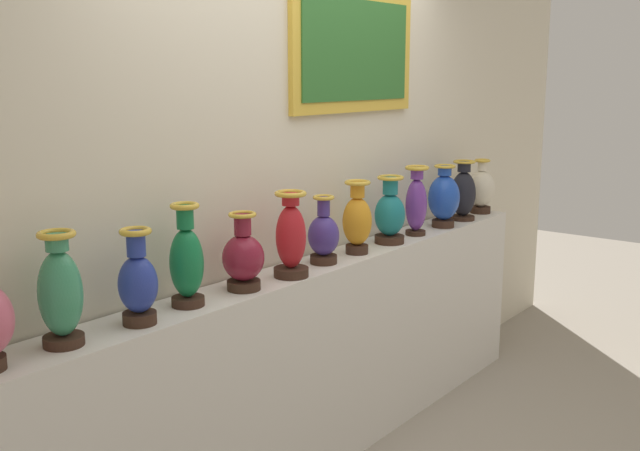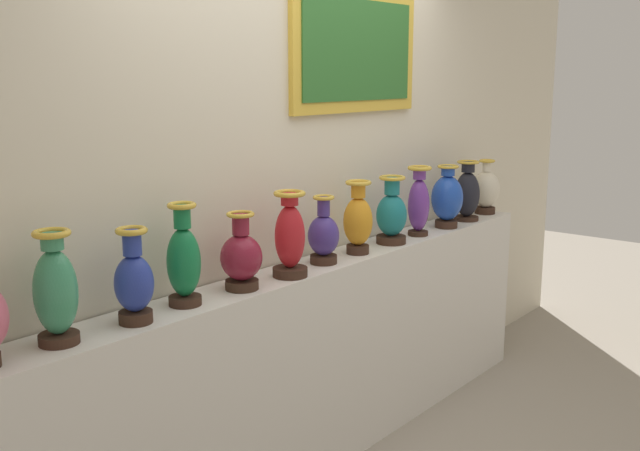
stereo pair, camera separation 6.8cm
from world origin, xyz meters
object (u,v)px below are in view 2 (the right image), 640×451
Objects in this scene: vase_indigo at (324,235)px; vase_sapphire at (447,198)px; vase_crimson at (290,237)px; vase_violet at (419,202)px; vase_burgundy at (241,257)px; vase_emerald at (184,261)px; vase_jade at (56,291)px; vase_cobalt at (134,282)px; vase_onyx at (467,194)px; vase_teal at (392,214)px; vase_amber at (358,220)px; vase_ivory at (486,190)px.

vase_indigo is 1.12m from vase_sapphire.
vase_violet reaches higher than vase_crimson.
vase_emerald is at bearing 176.45° from vase_burgundy.
vase_sapphire is at bearing -0.89° from vase_jade.
vase_cobalt is 2.51m from vase_onyx.
vase_violet is at bearing 0.80° from vase_crimson.
vase_teal is 0.56m from vase_sapphire.
vase_teal is (0.30, -0.00, -0.02)m from vase_amber.
vase_amber is (1.12, -0.02, -0.01)m from vase_emerald.
vase_amber reaches higher than vase_ivory.
vase_emerald is at bearing 179.10° from vase_violet.
vase_ivory is (1.68, 0.00, 0.02)m from vase_indigo.
vase_jade is 1.42m from vase_indigo.
vase_onyx is (0.57, 0.00, -0.02)m from vase_violet.
vase_violet is at bearing -0.33° from vase_burgundy.
vase_crimson is (0.84, -0.02, 0.02)m from vase_cobalt.
vase_emerald is at bearing 179.33° from vase_onyx.
vase_emerald reaches higher than vase_indigo.
vase_emerald is at bearing 179.00° from vase_amber.
vase_cobalt is 0.98× the size of vase_teal.
vase_teal is at bearing -0.14° from vase_burgundy.
vase_emerald reaches higher than vase_jade.
vase_crimson is at bearing -179.20° from vase_violet.
vase_violet is (1.95, -0.00, 0.03)m from vase_cobalt.
vase_crimson is 1.05× the size of vase_onyx.
vase_teal is at bearing 178.85° from vase_violet.
vase_teal is at bearing -0.27° from vase_amber.
vase_jade and vase_violet have the same top height.
vase_amber is 1.00× the size of vase_onyx.
vase_emerald reaches higher than vase_burgundy.
vase_burgundy is 0.91× the size of vase_teal.
vase_sapphire reaches higher than vase_burgundy.
vase_sapphire is at bearing -1.97° from vase_teal.
vase_crimson is 1.11m from vase_violet.
vase_burgundy is (0.85, -0.02, -0.04)m from vase_jade.
vase_onyx is at bearing -176.53° from vase_ivory.
vase_crimson is at bearing -1.14° from vase_cobalt.
vase_burgundy is 0.29m from vase_crimson.
vase_onyx is at bearing 2.94° from vase_sapphire.
vase_emerald reaches higher than vase_sapphire.
vase_teal is at bearing -1.12° from vase_indigo.
vase_burgundy is at bearing -179.15° from vase_indigo.
vase_cobalt is 2.80m from vase_ivory.
vase_cobalt is at bearing 179.62° from vase_sapphire.
vase_emerald is at bearing 178.83° from vase_sapphire.
vase_jade is 1.18× the size of vase_burgundy.
vase_teal is at bearing 178.03° from vase_sapphire.
vase_sapphire reaches higher than vase_teal.
vase_violet is at bearing -0.03° from vase_cobalt.
vase_sapphire and vase_onyx have the same top height.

